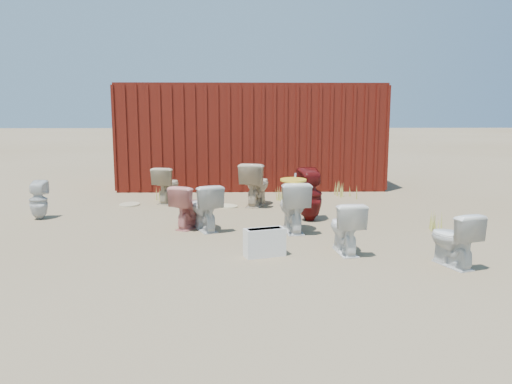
{
  "coord_description": "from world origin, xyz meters",
  "views": [
    {
      "loc": [
        -0.2,
        -6.98,
        1.76
      ],
      "look_at": [
        0.0,
        0.6,
        0.55
      ],
      "focal_mm": 35.0,
      "sensor_mm": 36.0,
      "label": 1
    }
  ],
  "objects_px": {
    "toilet_front_maroon": "(310,195)",
    "loose_tank": "(265,242)",
    "toilet_front_c": "(345,227)",
    "toilet_back_beige_right": "(256,184)",
    "toilet_front_pink": "(190,206)",
    "toilet_back_e": "(300,191)",
    "toilet_back_a": "(38,200)",
    "toilet_back_beige_left": "(167,185)",
    "toilet_front_e": "(453,239)",
    "shipping_container": "(251,136)",
    "toilet_front_a": "(205,207)",
    "toilet_back_yellowlid": "(293,206)"
  },
  "relations": [
    {
      "from": "shipping_container",
      "to": "toilet_back_beige_right",
      "type": "xyz_separation_m",
      "value": [
        0.04,
        -2.79,
        -0.79
      ]
    },
    {
      "from": "toilet_back_beige_left",
      "to": "loose_tank",
      "type": "height_order",
      "value": "toilet_back_beige_left"
    },
    {
      "from": "toilet_front_c",
      "to": "toilet_front_e",
      "type": "xyz_separation_m",
      "value": [
        1.13,
        -0.58,
        -0.01
      ]
    },
    {
      "from": "toilet_front_maroon",
      "to": "shipping_container",
      "type": "bearing_deg",
      "value": -87.01
    },
    {
      "from": "toilet_front_c",
      "to": "toilet_back_beige_left",
      "type": "bearing_deg",
      "value": -57.99
    },
    {
      "from": "toilet_back_yellowlid",
      "to": "shipping_container",
      "type": "bearing_deg",
      "value": -88.39
    },
    {
      "from": "toilet_front_c",
      "to": "toilet_back_beige_left",
      "type": "height_order",
      "value": "toilet_back_beige_left"
    },
    {
      "from": "toilet_front_pink",
      "to": "toilet_front_c",
      "type": "distance_m",
      "value": 2.56
    },
    {
      "from": "toilet_back_beige_left",
      "to": "toilet_front_a",
      "type": "bearing_deg",
      "value": 123.93
    },
    {
      "from": "toilet_back_beige_right",
      "to": "toilet_back_e",
      "type": "distance_m",
      "value": 0.88
    },
    {
      "from": "toilet_front_maroon",
      "to": "loose_tank",
      "type": "relative_size",
      "value": 1.73
    },
    {
      "from": "toilet_back_beige_right",
      "to": "toilet_back_e",
      "type": "xyz_separation_m",
      "value": [
        0.82,
        -0.32,
        -0.09
      ]
    },
    {
      "from": "toilet_back_a",
      "to": "toilet_back_beige_left",
      "type": "xyz_separation_m",
      "value": [
        1.91,
        1.49,
        0.04
      ]
    },
    {
      "from": "shipping_container",
      "to": "toilet_front_pink",
      "type": "xyz_separation_m",
      "value": [
        -1.02,
        -4.62,
        -0.86
      ]
    },
    {
      "from": "toilet_front_pink",
      "to": "toilet_front_maroon",
      "type": "relative_size",
      "value": 0.77
    },
    {
      "from": "toilet_front_a",
      "to": "toilet_back_beige_left",
      "type": "bearing_deg",
      "value": -91.53
    },
    {
      "from": "toilet_back_yellowlid",
      "to": "loose_tank",
      "type": "height_order",
      "value": "toilet_back_yellowlid"
    },
    {
      "from": "toilet_back_e",
      "to": "loose_tank",
      "type": "height_order",
      "value": "toilet_back_e"
    },
    {
      "from": "toilet_front_e",
      "to": "toilet_back_beige_right",
      "type": "bearing_deg",
      "value": -79.05
    },
    {
      "from": "toilet_back_e",
      "to": "toilet_back_yellowlid",
      "type": "bearing_deg",
      "value": 91.54
    },
    {
      "from": "toilet_front_pink",
      "to": "toilet_back_a",
      "type": "bearing_deg",
      "value": 12.5
    },
    {
      "from": "toilet_back_a",
      "to": "toilet_back_beige_right",
      "type": "relative_size",
      "value": 0.78
    },
    {
      "from": "loose_tank",
      "to": "toilet_front_pink",
      "type": "bearing_deg",
      "value": 106.74
    },
    {
      "from": "toilet_front_c",
      "to": "loose_tank",
      "type": "distance_m",
      "value": 1.05
    },
    {
      "from": "shipping_container",
      "to": "toilet_back_beige_right",
      "type": "distance_m",
      "value": 2.9
    },
    {
      "from": "toilet_front_maroon",
      "to": "loose_tank",
      "type": "distance_m",
      "value": 2.21
    },
    {
      "from": "toilet_front_a",
      "to": "toilet_back_beige_left",
      "type": "xyz_separation_m",
      "value": [
        -0.91,
        2.34,
        0.0
      ]
    },
    {
      "from": "shipping_container",
      "to": "toilet_front_a",
      "type": "height_order",
      "value": "shipping_container"
    },
    {
      "from": "toilet_front_pink",
      "to": "toilet_back_beige_right",
      "type": "height_order",
      "value": "toilet_back_beige_right"
    },
    {
      "from": "toilet_front_c",
      "to": "toilet_back_beige_right",
      "type": "relative_size",
      "value": 0.8
    },
    {
      "from": "toilet_front_pink",
      "to": "toilet_back_a",
      "type": "distance_m",
      "value": 2.67
    },
    {
      "from": "toilet_front_a",
      "to": "toilet_front_pink",
      "type": "bearing_deg",
      "value": -57.62
    },
    {
      "from": "toilet_front_pink",
      "to": "toilet_front_e",
      "type": "xyz_separation_m",
      "value": [
        3.24,
        -2.03,
        -0.01
      ]
    },
    {
      "from": "toilet_front_a",
      "to": "toilet_front_c",
      "type": "distance_m",
      "value": 2.26
    },
    {
      "from": "toilet_front_pink",
      "to": "toilet_back_e",
      "type": "bearing_deg",
      "value": -113.81
    },
    {
      "from": "toilet_back_beige_right",
      "to": "loose_tank",
      "type": "relative_size",
      "value": 1.66
    },
    {
      "from": "toilet_front_pink",
      "to": "toilet_back_yellowlid",
      "type": "relative_size",
      "value": 0.88
    },
    {
      "from": "toilet_front_e",
      "to": "toilet_back_beige_left",
      "type": "relative_size",
      "value": 0.9
    },
    {
      "from": "toilet_front_pink",
      "to": "toilet_back_beige_right",
      "type": "bearing_deg",
      "value": -92.65
    },
    {
      "from": "toilet_front_c",
      "to": "toilet_back_e",
      "type": "xyz_separation_m",
      "value": [
        -0.23,
        2.96,
        -0.01
      ]
    },
    {
      "from": "toilet_front_c",
      "to": "toilet_front_pink",
      "type": "bearing_deg",
      "value": -40.0
    },
    {
      "from": "toilet_front_maroon",
      "to": "toilet_back_beige_right",
      "type": "bearing_deg",
      "value": -67.48
    },
    {
      "from": "shipping_container",
      "to": "toilet_front_maroon",
      "type": "relative_size",
      "value": 6.92
    },
    {
      "from": "toilet_back_e",
      "to": "loose_tank",
      "type": "relative_size",
      "value": 1.3
    },
    {
      "from": "toilet_front_pink",
      "to": "toilet_back_beige_right",
      "type": "relative_size",
      "value": 0.81
    },
    {
      "from": "toilet_front_c",
      "to": "toilet_back_beige_right",
      "type": "distance_m",
      "value": 3.45
    },
    {
      "from": "toilet_front_pink",
      "to": "toilet_back_e",
      "type": "distance_m",
      "value": 2.41
    },
    {
      "from": "toilet_front_c",
      "to": "toilet_back_yellowlid",
      "type": "bearing_deg",
      "value": -70.25
    },
    {
      "from": "shipping_container",
      "to": "toilet_front_maroon",
      "type": "xyz_separation_m",
      "value": [
        0.89,
        -4.17,
        -0.77
      ]
    },
    {
      "from": "toilet_back_yellowlid",
      "to": "toilet_back_e",
      "type": "relative_size",
      "value": 1.18
    }
  ]
}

